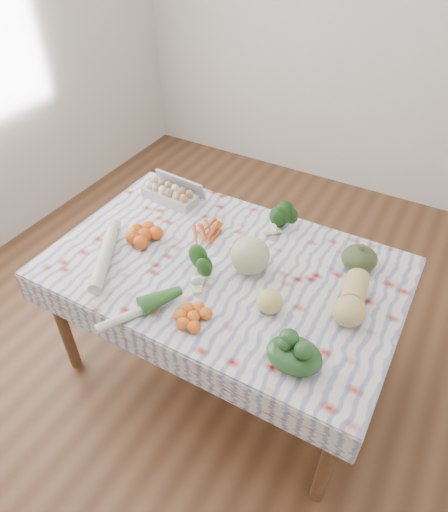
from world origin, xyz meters
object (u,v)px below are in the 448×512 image
Objects in this scene: dining_table at (224,278)px; egg_carton at (169,194)px; kabocha_squash at (359,258)px; butternut_squash at (353,297)px; cabbage at (250,256)px; grapefruit at (270,301)px.

egg_carton is (-0.54, 0.32, 0.13)m from dining_table.
dining_table is 9.55× the size of kabocha_squash.
kabocha_squash is 0.57× the size of butternut_squash.
dining_table is 8.82× the size of cabbage.
egg_carton is at bearing 155.82° from cabbage.
butternut_squash is (0.61, 0.03, 0.15)m from dining_table.
kabocha_squash is (1.09, -0.02, 0.01)m from egg_carton.
butternut_squash is at bearing 31.76° from grapefruit.
kabocha_squash is (0.56, 0.30, 0.14)m from dining_table.
cabbage is 0.27m from grapefruit.
cabbage is (-0.44, -0.27, 0.04)m from kabocha_squash.
cabbage reaches higher than dining_table.
butternut_squash is (1.15, -0.29, 0.02)m from egg_carton.
butternut_squash is 0.35m from grapefruit.
egg_carton reaches higher than dining_table.
cabbage is at bearing 135.66° from grapefruit.
butternut_squash is (0.49, 0.00, -0.02)m from cabbage.
cabbage is at bearing -147.79° from kabocha_squash.
grapefruit reaches higher than egg_carton.
kabocha_squash is 0.52m from cabbage.
butternut_squash reaches higher than dining_table.
butternut_squash is at bearing 2.70° from dining_table.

